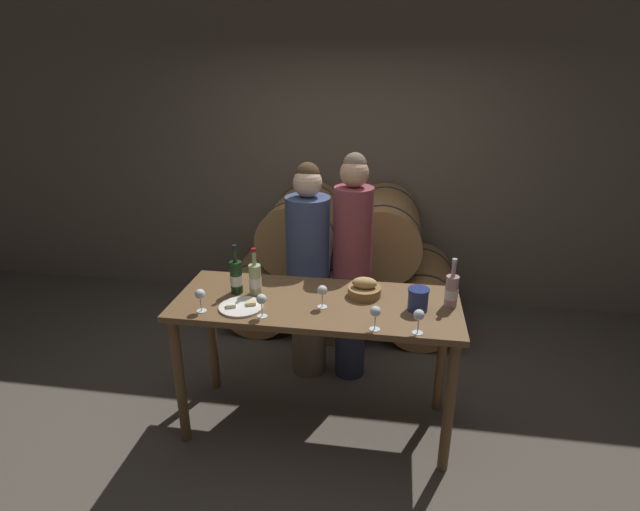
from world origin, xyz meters
TOP-DOWN VIEW (x-y plane):
  - ground_plane at (0.00, 0.00)m, footprint 10.00×10.00m
  - stone_wall_back at (0.00, 2.09)m, footprint 10.00×0.12m
  - barrel_stack at (-0.00, 1.48)m, footprint 2.11×0.98m
  - tasting_table at (0.00, 0.00)m, footprint 1.77×0.70m
  - person_left at (-0.16, 0.63)m, footprint 0.33×0.33m
  - person_right at (0.16, 0.63)m, footprint 0.28×0.28m
  - wine_bottle_red at (-0.53, 0.04)m, footprint 0.08×0.08m
  - wine_bottle_white at (-0.40, 0.04)m, footprint 0.08×0.08m
  - wine_bottle_rose at (0.82, 0.06)m, footprint 0.08×0.08m
  - blue_crock at (0.62, -0.02)m, footprint 0.13×0.13m
  - bread_basket at (0.29, 0.12)m, footprint 0.21×0.21m
  - cheese_plate at (-0.44, -0.16)m, footprint 0.27×0.27m
  - wine_glass_far_left at (-0.66, -0.24)m, footprint 0.06×0.06m
  - wine_glass_left at (-0.28, -0.25)m, footprint 0.06×0.06m
  - wine_glass_center at (0.05, -0.08)m, footprint 0.06×0.06m
  - wine_glass_right at (0.38, -0.30)m, footprint 0.06×0.06m
  - wine_glass_far_right at (0.61, -0.30)m, footprint 0.06×0.06m

SIDE VIEW (x-z plane):
  - ground_plane at x=0.00m, z-range 0.00..0.00m
  - barrel_stack at x=0.00m, z-range -0.06..1.19m
  - tasting_table at x=0.00m, z-range 0.34..1.28m
  - person_left at x=-0.16m, z-range 0.02..1.70m
  - person_right at x=0.16m, z-range 0.05..1.80m
  - cheese_plate at x=-0.44m, z-range 0.93..0.97m
  - bread_basket at x=0.29m, z-range 0.92..1.05m
  - blue_crock at x=0.62m, z-range 0.95..1.09m
  - wine_bottle_rose at x=0.82m, z-range 0.89..1.20m
  - wine_bottle_white at x=-0.40m, z-range 0.89..1.20m
  - wine_glass_far_left at x=-0.66m, z-range 0.97..1.12m
  - wine_glass_left at x=-0.28m, z-range 0.97..1.12m
  - wine_glass_center at x=0.05m, z-range 0.97..1.12m
  - wine_glass_right at x=0.38m, z-range 0.97..1.12m
  - wine_glass_far_right at x=0.61m, z-range 0.97..1.12m
  - wine_bottle_red at x=-0.53m, z-range 0.89..1.21m
  - stone_wall_back at x=0.00m, z-range 0.00..3.20m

